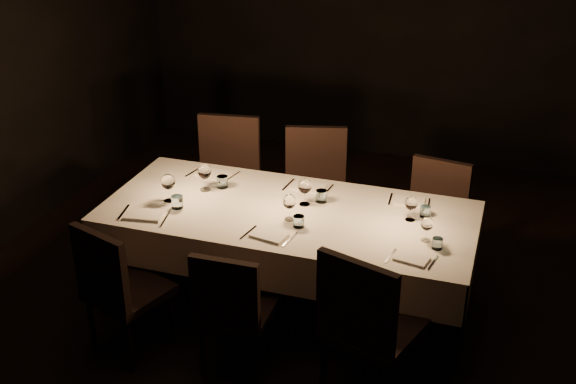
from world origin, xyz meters
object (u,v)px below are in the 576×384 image
(dining_table, at_px, (288,220))
(chair_far_right, at_px, (434,216))
(chair_near_right, at_px, (366,323))
(chair_near_left, at_px, (117,285))
(chair_near_center, at_px, (232,307))
(chair_far_left, at_px, (226,176))
(chair_far_center, at_px, (315,186))

(dining_table, height_order, chair_far_right, chair_far_right)
(dining_table, xyz_separation_m, chair_far_right, (0.91, 0.72, -0.18))
(chair_near_right, relative_size, chair_far_right, 1.11)
(chair_near_left, height_order, chair_near_center, chair_near_left)
(chair_near_left, bearing_deg, chair_near_center, -158.42)
(chair_far_left, bearing_deg, chair_near_center, -74.87)
(dining_table, height_order, chair_near_left, chair_near_left)
(chair_far_left, distance_m, chair_far_center, 0.73)
(dining_table, bearing_deg, chair_near_left, -134.69)
(chair_near_center, height_order, chair_far_left, chair_far_left)
(dining_table, height_order, chair_near_right, chair_near_right)
(dining_table, xyz_separation_m, chair_near_center, (-0.09, -0.81, -0.20))
(dining_table, distance_m, chair_far_left, 1.11)
(chair_far_left, distance_m, chair_far_right, 1.69)
(chair_near_center, xyz_separation_m, chair_near_right, (0.82, 0.00, 0.07))
(chair_far_center, bearing_deg, chair_far_right, -22.83)
(chair_near_center, distance_m, chair_far_left, 1.74)
(chair_far_center, height_order, chair_far_right, chair_far_center)
(chair_near_center, relative_size, chair_far_right, 0.95)
(chair_near_left, distance_m, chair_near_right, 1.58)
(chair_near_right, relative_size, chair_far_center, 1.01)
(chair_near_left, xyz_separation_m, chair_far_right, (1.75, 1.58, -0.01))
(chair_far_right, bearing_deg, dining_table, -132.32)
(chair_far_center, bearing_deg, chair_near_left, -130.05)
(chair_near_right, height_order, chair_far_center, chair_near_right)
(chair_near_center, bearing_deg, chair_far_center, -92.65)
(chair_far_left, bearing_deg, dining_table, -53.29)
(chair_near_center, relative_size, chair_near_right, 0.86)
(dining_table, xyz_separation_m, chair_near_left, (-0.84, -0.85, -0.17))
(dining_table, relative_size, chair_near_center, 2.87)
(chair_near_left, bearing_deg, chair_far_right, -119.29)
(chair_near_left, height_order, chair_far_right, chair_near_left)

